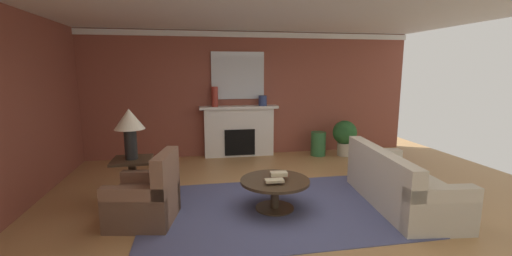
{
  "coord_description": "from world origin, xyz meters",
  "views": [
    {
      "loc": [
        -1.25,
        -4.54,
        2.01
      ],
      "look_at": [
        -0.19,
        1.13,
        1.0
      ],
      "focal_mm": 23.57,
      "sensor_mm": 36.0,
      "label": 1
    }
  ],
  "objects_px": {
    "side_table": "(133,178)",
    "sofa": "(398,186)",
    "armchair_near_window": "(146,200)",
    "coffee_table": "(275,187)",
    "vase_mantel_right": "(263,101)",
    "vase_tall_corner": "(318,144)",
    "vase_mantel_left": "(215,97)",
    "fireplace": "(239,132)",
    "potted_plant": "(345,135)",
    "mantel_mirror": "(238,76)",
    "table_lamp": "(129,124)"
  },
  "relations": [
    {
      "from": "mantel_mirror",
      "to": "vase_tall_corner",
      "type": "relative_size",
      "value": 2.16
    },
    {
      "from": "mantel_mirror",
      "to": "vase_mantel_left",
      "type": "relative_size",
      "value": 2.73
    },
    {
      "from": "vase_mantel_right",
      "to": "potted_plant",
      "type": "height_order",
      "value": "vase_mantel_right"
    },
    {
      "from": "fireplace",
      "to": "mantel_mirror",
      "type": "bearing_deg",
      "value": 90.0
    },
    {
      "from": "potted_plant",
      "to": "vase_mantel_right",
      "type": "bearing_deg",
      "value": 168.91
    },
    {
      "from": "vase_tall_corner",
      "to": "vase_mantel_left",
      "type": "bearing_deg",
      "value": 174.03
    },
    {
      "from": "table_lamp",
      "to": "side_table",
      "type": "bearing_deg",
      "value": 0.0
    },
    {
      "from": "side_table",
      "to": "sofa",
      "type": "bearing_deg",
      "value": -11.21
    },
    {
      "from": "fireplace",
      "to": "potted_plant",
      "type": "relative_size",
      "value": 2.16
    },
    {
      "from": "vase_tall_corner",
      "to": "coffee_table",
      "type": "bearing_deg",
      "value": -121.6
    },
    {
      "from": "sofa",
      "to": "vase_mantel_right",
      "type": "xyz_separation_m",
      "value": [
        -1.4,
        3.27,
        1.0
      ]
    },
    {
      "from": "fireplace",
      "to": "vase_tall_corner",
      "type": "xyz_separation_m",
      "value": [
        1.84,
        -0.3,
        -0.28
      ]
    },
    {
      "from": "table_lamp",
      "to": "vase_mantel_left",
      "type": "relative_size",
      "value": 1.68
    },
    {
      "from": "sofa",
      "to": "coffee_table",
      "type": "xyz_separation_m",
      "value": [
        -1.85,
        0.18,
        0.04
      ]
    },
    {
      "from": "fireplace",
      "to": "potted_plant",
      "type": "height_order",
      "value": "fireplace"
    },
    {
      "from": "sofa",
      "to": "coffee_table",
      "type": "bearing_deg",
      "value": 174.59
    },
    {
      "from": "vase_mantel_right",
      "to": "potted_plant",
      "type": "distance_m",
      "value": 2.09
    },
    {
      "from": "mantel_mirror",
      "to": "armchair_near_window",
      "type": "relative_size",
      "value": 1.28
    },
    {
      "from": "side_table",
      "to": "table_lamp",
      "type": "height_order",
      "value": "table_lamp"
    },
    {
      "from": "sofa",
      "to": "vase_tall_corner",
      "type": "height_order",
      "value": "sofa"
    },
    {
      "from": "coffee_table",
      "to": "vase_mantel_left",
      "type": "xyz_separation_m",
      "value": [
        -0.64,
        3.09,
        1.07
      ]
    },
    {
      "from": "mantel_mirror",
      "to": "vase_mantel_right",
      "type": "xyz_separation_m",
      "value": [
        0.55,
        -0.17,
        -0.57
      ]
    },
    {
      "from": "potted_plant",
      "to": "mantel_mirror",
      "type": "bearing_deg",
      "value": 167.51
    },
    {
      "from": "sofa",
      "to": "vase_tall_corner",
      "type": "xyz_separation_m",
      "value": [
        -0.11,
        3.02,
        -0.02
      ]
    },
    {
      "from": "sofa",
      "to": "side_table",
      "type": "relative_size",
      "value": 3.12
    },
    {
      "from": "mantel_mirror",
      "to": "potted_plant",
      "type": "relative_size",
      "value": 1.46
    },
    {
      "from": "sofa",
      "to": "vase_mantel_right",
      "type": "bearing_deg",
      "value": 113.14
    },
    {
      "from": "mantel_mirror",
      "to": "armchair_near_window",
      "type": "distance_m",
      "value": 4.05
    },
    {
      "from": "coffee_table",
      "to": "table_lamp",
      "type": "distance_m",
      "value": 2.31
    },
    {
      "from": "table_lamp",
      "to": "potted_plant",
      "type": "xyz_separation_m",
      "value": [
        4.39,
        2.12,
        -0.73
      ]
    },
    {
      "from": "armchair_near_window",
      "to": "coffee_table",
      "type": "height_order",
      "value": "armchair_near_window"
    },
    {
      "from": "fireplace",
      "to": "sofa",
      "type": "bearing_deg",
      "value": -59.59
    },
    {
      "from": "vase_mantel_left",
      "to": "coffee_table",
      "type": "bearing_deg",
      "value": -78.25
    },
    {
      "from": "side_table",
      "to": "potted_plant",
      "type": "relative_size",
      "value": 0.84
    },
    {
      "from": "armchair_near_window",
      "to": "coffee_table",
      "type": "bearing_deg",
      "value": 2.62
    },
    {
      "from": "table_lamp",
      "to": "fireplace",
      "type": "bearing_deg",
      "value": 52.5
    },
    {
      "from": "sofa",
      "to": "coffee_table",
      "type": "distance_m",
      "value": 1.86
    },
    {
      "from": "coffee_table",
      "to": "potted_plant",
      "type": "distance_m",
      "value": 3.6
    },
    {
      "from": "sofa",
      "to": "side_table",
      "type": "bearing_deg",
      "value": 168.79
    },
    {
      "from": "sofa",
      "to": "table_lamp",
      "type": "height_order",
      "value": "table_lamp"
    },
    {
      "from": "fireplace",
      "to": "vase_mantel_right",
      "type": "height_order",
      "value": "vase_mantel_right"
    },
    {
      "from": "table_lamp",
      "to": "potted_plant",
      "type": "bearing_deg",
      "value": 25.8
    },
    {
      "from": "vase_mantel_left",
      "to": "potted_plant",
      "type": "height_order",
      "value": "vase_mantel_left"
    },
    {
      "from": "vase_mantel_left",
      "to": "vase_mantel_right",
      "type": "bearing_deg",
      "value": 0.0
    },
    {
      "from": "coffee_table",
      "to": "vase_mantel_right",
      "type": "distance_m",
      "value": 3.27
    },
    {
      "from": "armchair_near_window",
      "to": "coffee_table",
      "type": "relative_size",
      "value": 0.95
    },
    {
      "from": "side_table",
      "to": "vase_mantel_left",
      "type": "bearing_deg",
      "value": 60.67
    },
    {
      "from": "vase_tall_corner",
      "to": "sofa",
      "type": "bearing_deg",
      "value": -88.0
    },
    {
      "from": "vase_mantel_left",
      "to": "fireplace",
      "type": "bearing_deg",
      "value": 5.14
    },
    {
      "from": "sofa",
      "to": "table_lamp",
      "type": "distance_m",
      "value": 4.08
    }
  ]
}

